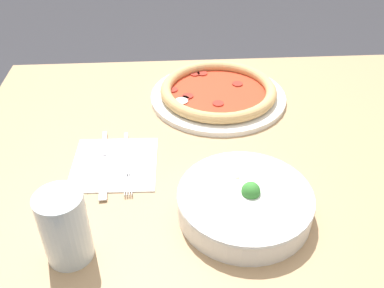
{
  "coord_description": "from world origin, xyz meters",
  "views": [
    {
      "loc": [
        0.12,
        0.71,
        1.29
      ],
      "look_at": [
        0.07,
        0.02,
        0.77
      ],
      "focal_mm": 40.0,
      "sensor_mm": 36.0,
      "label": 1
    }
  ],
  "objects_px": {
    "bowl": "(245,201)",
    "glass": "(65,227)",
    "fork": "(127,161)",
    "pizza": "(218,93)",
    "knife": "(104,160)"
  },
  "relations": [
    {
      "from": "bowl",
      "to": "knife",
      "type": "xyz_separation_m",
      "value": [
        0.25,
        -0.16,
        -0.02
      ]
    },
    {
      "from": "bowl",
      "to": "knife",
      "type": "relative_size",
      "value": 1.08
    },
    {
      "from": "fork",
      "to": "pizza",
      "type": "bearing_deg",
      "value": 134.35
    },
    {
      "from": "fork",
      "to": "bowl",
      "type": "bearing_deg",
      "value": 49.94
    },
    {
      "from": "fork",
      "to": "glass",
      "type": "relative_size",
      "value": 1.61
    },
    {
      "from": "pizza",
      "to": "bowl",
      "type": "xyz_separation_m",
      "value": [
        -0.0,
        0.39,
        0.01
      ]
    },
    {
      "from": "pizza",
      "to": "fork",
      "type": "distance_m",
      "value": 0.31
    },
    {
      "from": "bowl",
      "to": "fork",
      "type": "distance_m",
      "value": 0.26
    },
    {
      "from": "fork",
      "to": "glass",
      "type": "xyz_separation_m",
      "value": [
        0.07,
        0.22,
        0.06
      ]
    },
    {
      "from": "pizza",
      "to": "knife",
      "type": "relative_size",
      "value": 1.54
    },
    {
      "from": "knife",
      "to": "pizza",
      "type": "bearing_deg",
      "value": 127.77
    },
    {
      "from": "bowl",
      "to": "glass",
      "type": "height_order",
      "value": "glass"
    },
    {
      "from": "fork",
      "to": "glass",
      "type": "distance_m",
      "value": 0.24
    },
    {
      "from": "fork",
      "to": "knife",
      "type": "height_order",
      "value": "same"
    },
    {
      "from": "pizza",
      "to": "knife",
      "type": "height_order",
      "value": "pizza"
    }
  ]
}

